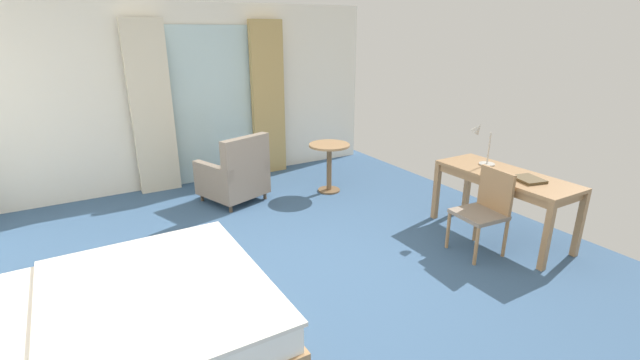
{
  "coord_description": "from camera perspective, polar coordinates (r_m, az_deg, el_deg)",
  "views": [
    {
      "loc": [
        -1.56,
        -3.06,
        2.15
      ],
      "look_at": [
        0.47,
        0.33,
        0.78
      ],
      "focal_mm": 24.33,
      "sensor_mm": 36.0,
      "label": 1
    }
  ],
  "objects": [
    {
      "name": "ground",
      "position": [
        4.08,
        -3.33,
        -13.61
      ],
      "size": [
        6.16,
        7.02,
        0.1
      ],
      "primitive_type": "cube",
      "color": "#38567A"
    },
    {
      "name": "wall_back",
      "position": [
        6.56,
        -17.07,
        10.51
      ],
      "size": [
        5.76,
        0.12,
        2.53
      ],
      "primitive_type": "cube",
      "color": "white",
      "rests_on": "ground"
    },
    {
      "name": "balcony_glass_door",
      "position": [
        6.59,
        -14.05,
        9.47
      ],
      "size": [
        1.26,
        0.02,
        2.23
      ],
      "primitive_type": "cube",
      "color": "silver",
      "rests_on": "ground"
    },
    {
      "name": "curtain_panel_left",
      "position": [
        6.3,
        -21.26,
        8.7
      ],
      "size": [
        0.54,
        0.1,
        2.31
      ],
      "primitive_type": "cube",
      "color": "beige",
      "rests_on": "ground"
    },
    {
      "name": "curtain_panel_right",
      "position": [
        6.79,
        -6.86,
        10.5
      ],
      "size": [
        0.51,
        0.1,
        2.31
      ],
      "primitive_type": "cube",
      "color": "tan",
      "rests_on": "ground"
    },
    {
      "name": "bed",
      "position": [
        3.32,
        -27.88,
        -18.0
      ],
      "size": [
        2.22,
        1.73,
        1.04
      ],
      "color": "#9E754C",
      "rests_on": "ground"
    },
    {
      "name": "writing_desk",
      "position": [
        5.01,
        23.16,
        -0.11
      ],
      "size": [
        0.6,
        1.46,
        0.72
      ],
      "color": "#9E754C",
      "rests_on": "ground"
    },
    {
      "name": "desk_chair",
      "position": [
        4.64,
        20.9,
        -3.37
      ],
      "size": [
        0.46,
        0.46,
        0.86
      ],
      "color": "gray",
      "rests_on": "ground"
    },
    {
      "name": "desk_lamp",
      "position": [
        5.15,
        20.43,
        4.98
      ],
      "size": [
        0.25,
        0.27,
        0.49
      ],
      "color": "#B7B2A8",
      "rests_on": "writing_desk"
    },
    {
      "name": "closed_book",
      "position": [
        4.83,
        25.74,
        0.08
      ],
      "size": [
        0.29,
        0.32,
        0.03
      ],
      "primitive_type": "cube",
      "rotation": [
        0.0,
        0.0,
        -0.24
      ],
      "color": "brown",
      "rests_on": "writing_desk"
    },
    {
      "name": "armchair_by_window",
      "position": [
        5.77,
        -11.1,
        0.55
      ],
      "size": [
        0.9,
        0.9,
        0.91
      ],
      "color": "gray",
      "rests_on": "ground"
    },
    {
      "name": "round_cafe_table",
      "position": [
        5.98,
        1.22,
        3.0
      ],
      "size": [
        0.56,
        0.56,
        0.68
      ],
      "color": "#9E754C",
      "rests_on": "ground"
    }
  ]
}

